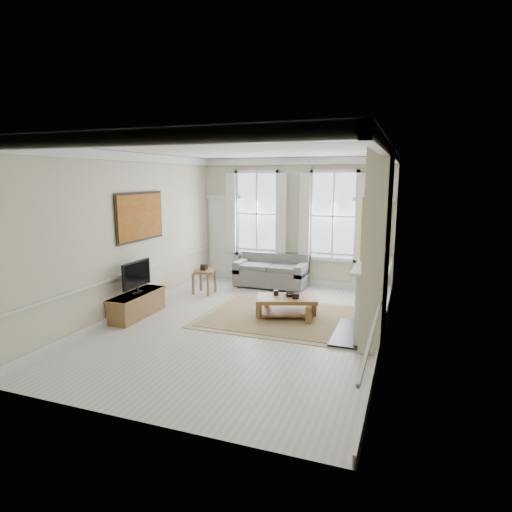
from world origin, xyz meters
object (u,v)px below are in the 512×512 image
at_px(coffee_table, 287,301).
at_px(side_table, 204,274).
at_px(sofa, 272,273).
at_px(tv_stand, 137,305).

bearing_deg(coffee_table, side_table, 136.08).
relative_size(sofa, tv_stand, 1.31).
bearing_deg(sofa, side_table, -137.81).
bearing_deg(tv_stand, coffee_table, 18.40).
xyz_separation_m(sofa, coffee_table, (1.10, -2.39, 0.01)).
height_order(sofa, tv_stand, sofa).
distance_m(coffee_table, tv_stand, 3.14).
distance_m(side_table, coffee_table, 2.73).
xyz_separation_m(sofa, tv_stand, (-1.87, -3.38, -0.11)).
xyz_separation_m(side_table, tv_stand, (-0.49, -2.13, -0.23)).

